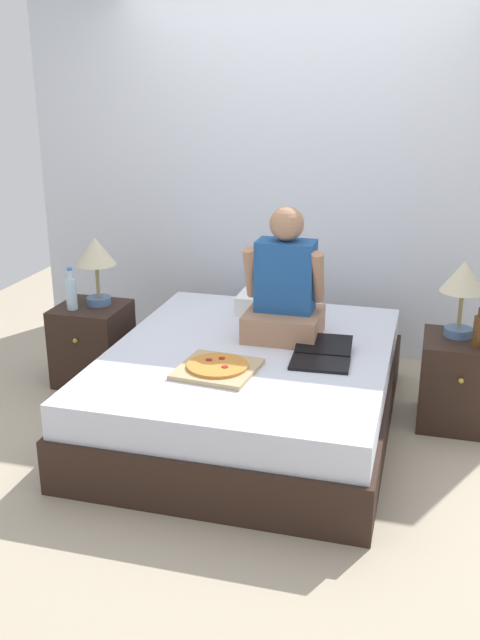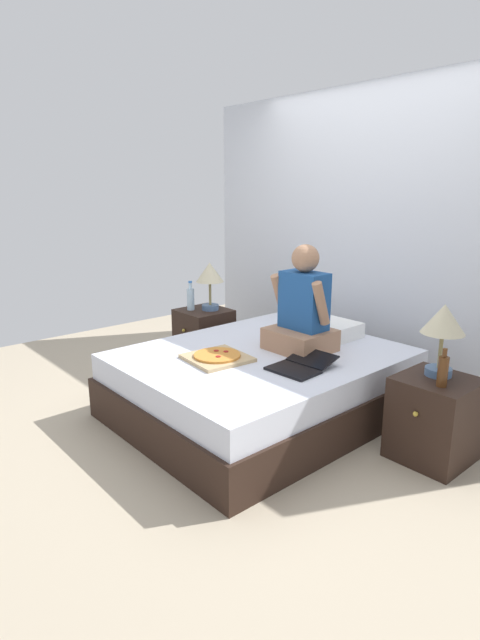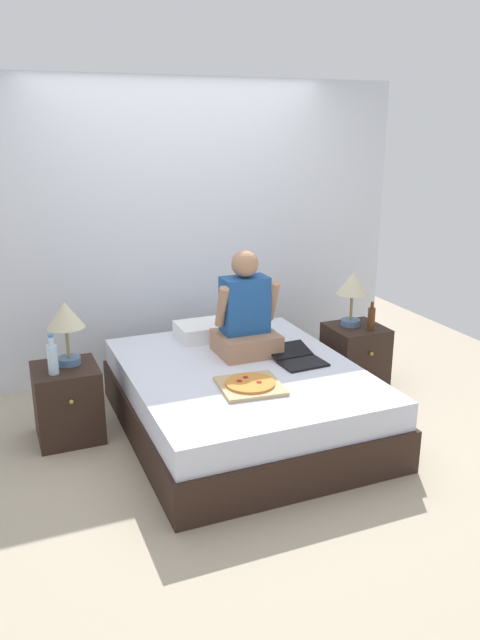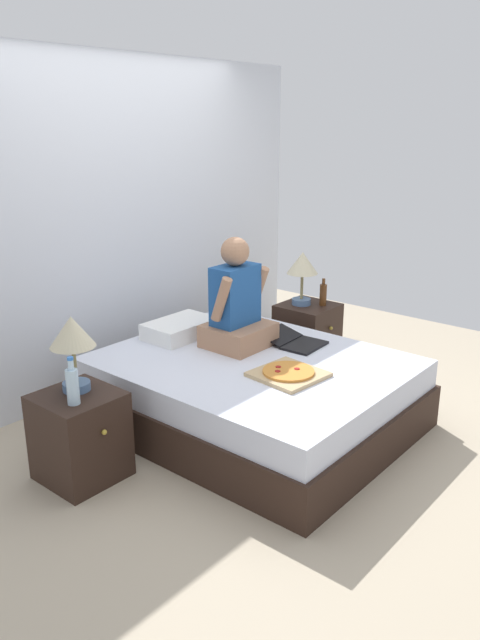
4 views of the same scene
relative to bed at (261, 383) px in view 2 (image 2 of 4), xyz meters
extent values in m
plane|color=tan|center=(0.00, 0.00, -0.24)|extent=(5.99, 5.99, 0.00)
cube|color=silver|center=(0.00, 1.35, 1.01)|extent=(3.99, 0.12, 2.50)
cube|color=black|center=(0.00, 0.00, -0.09)|extent=(1.62, 1.99, 0.29)
cube|color=silver|center=(0.00, 0.00, 0.15)|extent=(1.57, 1.93, 0.19)
cube|color=black|center=(-1.18, 0.36, 0.03)|extent=(0.44, 0.44, 0.53)
sphere|color=gold|center=(-1.18, 0.12, 0.13)|extent=(0.03, 0.03, 0.03)
cylinder|color=#4C6B93|center=(-1.14, 0.41, 0.32)|extent=(0.16, 0.16, 0.05)
cylinder|color=olive|center=(-1.14, 0.41, 0.45)|extent=(0.02, 0.02, 0.22)
cone|color=beige|center=(-1.14, 0.41, 0.65)|extent=(0.26, 0.26, 0.18)
cylinder|color=silver|center=(-1.26, 0.27, 0.39)|extent=(0.07, 0.07, 0.20)
cylinder|color=silver|center=(-1.26, 0.27, 0.52)|extent=(0.03, 0.03, 0.06)
cylinder|color=blue|center=(-1.26, 0.27, 0.56)|extent=(0.04, 0.04, 0.02)
cube|color=black|center=(1.18, 0.36, 0.03)|extent=(0.44, 0.44, 0.53)
sphere|color=gold|center=(1.18, 0.12, 0.13)|extent=(0.03, 0.03, 0.03)
cylinder|color=#4C6B93|center=(1.15, 0.41, 0.32)|extent=(0.16, 0.16, 0.05)
cylinder|color=olive|center=(1.15, 0.41, 0.45)|extent=(0.02, 0.02, 0.22)
cone|color=beige|center=(1.15, 0.41, 0.65)|extent=(0.26, 0.26, 0.18)
cylinder|color=#512D14|center=(1.25, 0.26, 0.38)|extent=(0.06, 0.06, 0.18)
cylinder|color=#512D14|center=(1.25, 0.26, 0.50)|extent=(0.03, 0.03, 0.05)
cube|color=white|center=(0.01, 0.71, 0.30)|extent=(0.52, 0.34, 0.12)
cube|color=#A37556|center=(0.14, 0.26, 0.32)|extent=(0.44, 0.40, 0.16)
cube|color=#1E4C8C|center=(0.14, 0.29, 0.61)|extent=(0.34, 0.20, 0.42)
sphere|color=#A37556|center=(0.14, 0.29, 0.92)|extent=(0.20, 0.20, 0.20)
cylinder|color=#A37556|center=(-0.06, 0.24, 0.63)|extent=(0.07, 0.18, 0.32)
cylinder|color=#A37556|center=(0.34, 0.24, 0.63)|extent=(0.07, 0.18, 0.32)
cube|color=black|center=(0.42, -0.12, 0.25)|extent=(0.33, 0.24, 0.02)
cube|color=black|center=(0.41, 0.08, 0.29)|extent=(0.32, 0.21, 0.06)
cube|color=tan|center=(-0.09, -0.35, 0.26)|extent=(0.44, 0.44, 0.03)
cylinder|color=#CC7F33|center=(-0.09, -0.35, 0.28)|extent=(0.33, 0.33, 0.02)
cylinder|color=maroon|center=(-0.15, -0.31, 0.29)|extent=(0.04, 0.04, 0.00)
cylinder|color=maroon|center=(-0.04, -0.38, 0.29)|extent=(0.04, 0.04, 0.00)
cylinder|color=maroon|center=(-0.09, -0.27, 0.29)|extent=(0.04, 0.04, 0.00)
camera|label=1|loc=(0.95, -3.67, 1.74)|focal=40.00mm
camera|label=2|loc=(2.51, -2.41, 1.41)|focal=28.00mm
camera|label=3|loc=(-1.58, -3.79, 1.90)|focal=35.00mm
camera|label=4|loc=(-3.06, -2.45, 1.80)|focal=35.00mm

